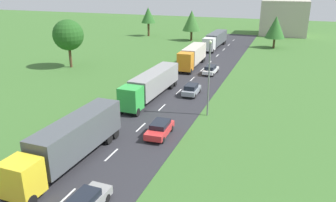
% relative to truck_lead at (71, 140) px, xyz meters
% --- Properties ---
extents(road, '(10.00, 140.00, 0.06)m').
position_rel_truck_lead_xyz_m(road, '(2.48, 9.55, -2.18)').
color(road, '#2B2B30').
rests_on(road, ground).
extents(lane_marking_centre, '(0.16, 124.45, 0.01)m').
position_rel_truck_lead_xyz_m(lane_marking_centre, '(2.48, 8.07, -2.14)').
color(lane_marking_centre, white).
rests_on(lane_marking_centre, road).
extents(truck_lead, '(2.76, 13.30, 3.78)m').
position_rel_truck_lead_xyz_m(truck_lead, '(0.00, 0.00, 0.00)').
color(truck_lead, yellow).
rests_on(truck_lead, road).
extents(truck_second, '(2.82, 14.28, 3.42)m').
position_rel_truck_lead_xyz_m(truck_second, '(-0.13, 18.21, -0.15)').
color(truck_second, green).
rests_on(truck_second, road).
extents(truck_third, '(2.77, 11.66, 3.59)m').
position_rel_truck_lead_xyz_m(truck_third, '(0.18, 36.86, -0.07)').
color(truck_third, orange).
rests_on(truck_third, road).
extents(truck_fourth, '(2.76, 14.23, 3.43)m').
position_rel_truck_lead_xyz_m(truck_fourth, '(0.09, 56.55, -0.15)').
color(truck_fourth, white).
rests_on(truck_fourth, road).
extents(car_third, '(2.03, 4.38, 1.45)m').
position_rel_truck_lead_xyz_m(car_third, '(5.16, 7.59, -1.38)').
color(car_third, red).
rests_on(car_third, road).
extents(car_fourth, '(1.84, 3.93, 1.55)m').
position_rel_truck_lead_xyz_m(car_fourth, '(4.57, 21.16, -1.35)').
color(car_fourth, '#8C939E').
rests_on(car_fourth, road).
extents(car_fifth, '(1.94, 4.41, 1.47)m').
position_rel_truck_lead_xyz_m(car_fifth, '(4.52, 33.00, -1.38)').
color(car_fifth, white).
rests_on(car_fifth, road).
extents(lamppost_second, '(0.36, 0.36, 8.88)m').
position_rel_truck_lead_xyz_m(lamppost_second, '(8.40, 14.79, 2.71)').
color(lamppost_second, slate).
rests_on(lamppost_second, ground).
extents(tree_oak, '(5.47, 5.47, 8.62)m').
position_rel_truck_lead_xyz_m(tree_oak, '(-20.76, 29.17, 3.65)').
color(tree_oak, '#513823').
rests_on(tree_oak, ground).
extents(tree_birch, '(3.94, 3.94, 8.02)m').
position_rel_truck_lead_xyz_m(tree_birch, '(-21.83, 68.07, 3.57)').
color(tree_birch, '#513823').
rests_on(tree_birch, ground).
extents(tree_pine, '(4.74, 4.74, 7.79)m').
position_rel_truck_lead_xyz_m(tree_pine, '(-8.12, 64.67, 2.95)').
color(tree_pine, '#513823').
rests_on(tree_pine, ground).
extents(tree_elm, '(4.59, 4.59, 7.36)m').
position_rel_truck_lead_xyz_m(tree_elm, '(13.08, 61.52, 2.60)').
color(tree_elm, '#513823').
rests_on(tree_elm, ground).
extents(distant_building, '(12.83, 11.39, 9.75)m').
position_rel_truck_lead_xyz_m(distant_building, '(14.30, 84.04, 2.67)').
color(distant_building, '#B2A899').
rests_on(distant_building, ground).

